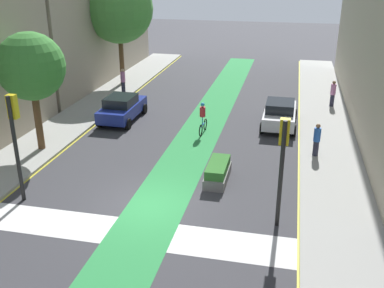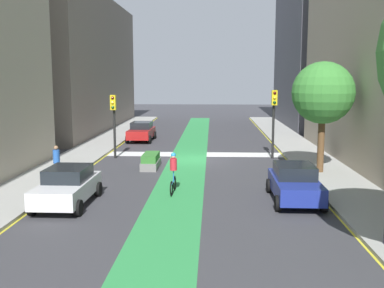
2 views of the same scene
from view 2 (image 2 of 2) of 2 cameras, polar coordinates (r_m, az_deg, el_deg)
The scene contains 16 objects.
ground_plane at distance 29.11m, azimuth 0.21°, elevation -1.98°, with size 120.00×120.00×0.00m, color #38383D.
bike_lane_paint at distance 29.13m, azimuth -0.55°, elevation -1.96°, with size 2.40×60.00×0.01m, color #2D8C47.
crosswalk_band at distance 31.08m, azimuth 0.36°, elevation -1.31°, with size 12.00×1.80×0.01m, color silver.
sidewalk_left at distance 29.75m, azimuth 14.80°, elevation -1.89°, with size 3.00×60.00×0.15m, color #9E9E99.
curb_stripe_left at distance 29.48m, azimuth 11.95°, elevation -2.02°, with size 0.16×60.00×0.01m, color yellow.
sidewalk_right at distance 30.35m, azimuth -14.09°, elevation -1.66°, with size 3.00×60.00×0.15m, color #9E9E99.
curb_stripe_right at distance 29.96m, azimuth -11.34°, elevation -1.83°, with size 0.16×60.00×0.01m, color yellow.
traffic_signal_near_right at distance 29.61m, azimuth -9.83°, elevation 3.73°, with size 0.35×0.52×4.12m.
traffic_signal_near_left at distance 29.51m, azimuth 10.27°, elevation 4.10°, with size 0.35×0.52×4.43m.
car_white_right_far at distance 19.44m, azimuth -15.41°, elevation -5.12°, with size 2.05×4.21×1.57m.
car_red_right_near at distance 37.77m, azimuth -6.39°, elevation 1.59°, with size 2.06×4.22×1.57m.
car_blue_left_far at distance 19.77m, azimuth 12.81°, elevation -4.79°, with size 2.05×4.21×1.57m.
cyclist_in_lane at distance 20.67m, azimuth -2.38°, elevation -3.54°, with size 0.32×1.73×1.86m.
pedestrian_sidewalk_right_a at distance 24.06m, azimuth -16.69°, elevation -2.12°, with size 0.34×0.34×1.67m.
street_tree_near at distance 25.15m, azimuth 16.18°, elevation 6.16°, with size 3.31×3.31×5.94m.
median_planter at distance 26.46m, azimuth -5.22°, elevation -2.18°, with size 0.93×2.37×0.85m.
Camera 2 is at (-1.19, 28.61, 5.24)m, focal length 42.34 mm.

